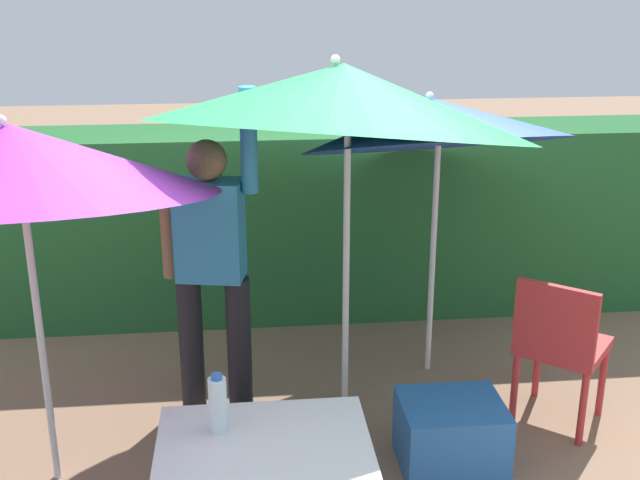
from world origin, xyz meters
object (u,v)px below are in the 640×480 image
Objects in this scene: umbrella_yellow at (12,161)px; bottle_water at (218,404)px; crate_cardboard at (264,448)px; chair_plastic at (560,343)px; umbrella_rainbow at (342,99)px; folding_table at (264,465)px; umbrella_orange at (434,123)px; person_vendor at (211,258)px; cooler_box at (451,434)px.

bottle_water is at bearing -45.15° from umbrella_yellow.
bottle_water reaches higher than crate_cardboard.
umbrella_rainbow is at bearing 167.72° from chair_plastic.
folding_table is at bearing -143.85° from chair_plastic.
umbrella_orange is at bearing 128.50° from chair_plastic.
crate_cardboard is (0.25, -0.67, -0.79)m from person_vendor.
umbrella_orange is 1.00× the size of umbrella_yellow.
cooler_box is (-0.68, -0.32, -0.33)m from chair_plastic.
cooler_box is 1.56m from bottle_water.
crate_cardboard is 1.12m from bottle_water.
umbrella_yellow reaches higher than chair_plastic.
person_vendor is 1.97m from chair_plastic.
person_vendor is (-0.70, 0.13, -0.89)m from umbrella_rainbow.
umbrella_orange is at bearing 23.78° from umbrella_yellow.
folding_table is at bearing -119.13° from umbrella_orange.
bottle_water is (-1.15, -0.79, 0.71)m from cooler_box.
umbrella_rainbow is 1.81m from cooler_box.
bottle_water is (-0.19, -0.82, 0.75)m from crate_cardboard.
cooler_box is (-0.10, -1.05, -1.42)m from umbrella_orange.
chair_plastic reaches higher than cooler_box.
person_vendor is 3.59× the size of cooler_box.
umbrella_orange is 2.33m from bottle_water.
umbrella_yellow is at bearing 136.65° from folding_table.
bottle_water is (-0.17, 0.10, 0.21)m from folding_table.
crate_cardboard is at bearing -3.97° from umbrella_yellow.
person_vendor is 2.35× the size of folding_table.
cooler_box is 1.17× the size of crate_cardboard.
umbrella_rainbow is 1.14m from person_vendor.
chair_plastic is 0.82m from cooler_box.
umbrella_yellow is 2.51m from cooler_box.
chair_plastic is (2.71, 0.21, -1.13)m from umbrella_yellow.
bottle_water reaches higher than cooler_box.
bottle_water is at bearing -87.62° from person_vendor.
folding_table is at bearing -137.75° from cooler_box.
crate_cardboard is at bearing -129.69° from umbrella_rainbow.
umbrella_rainbow is 5.05× the size of crate_cardboard.
folding_table is (0.23, -1.60, -0.25)m from person_vendor.
umbrella_yellow is (-1.53, -0.47, -0.18)m from umbrella_rainbow.
folding_table reaches higher than crate_cardboard.
folding_table is at bearing -91.24° from crate_cardboard.
folding_table reaches higher than cooler_box.
umbrella_rainbow reaches higher than chair_plastic.
umbrella_orange is at bearing 84.59° from cooler_box.
person_vendor is at bearing 92.38° from bottle_water.
crate_cardboard is (1.07, -0.07, -1.50)m from umbrella_yellow.
umbrella_rainbow reaches higher than person_vendor.
crate_cardboard is 0.56× the size of folding_table.
cooler_box is (0.51, -0.58, -1.64)m from umbrella_rainbow.
chair_plastic is at bearing -12.28° from umbrella_rainbow.
person_vendor is 4.19× the size of crate_cardboard.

